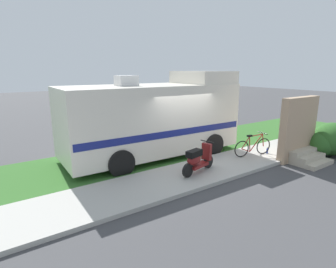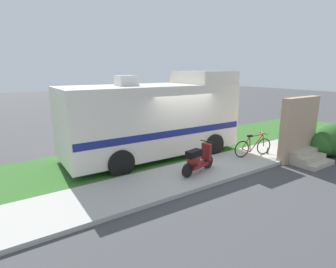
# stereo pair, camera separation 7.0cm
# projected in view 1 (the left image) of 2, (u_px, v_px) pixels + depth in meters

# --- Properties ---
(ground_plane) EXTENTS (80.00, 80.00, 0.00)m
(ground_plane) POSITION_uv_depth(u_px,v_px,m) (184.00, 162.00, 10.02)
(ground_plane) COLOR #424244
(sidewalk) EXTENTS (24.00, 2.00, 0.12)m
(sidewalk) POSITION_uv_depth(u_px,v_px,m) (206.00, 170.00, 9.05)
(sidewalk) COLOR #ADAAA3
(sidewalk) RESTS_ON ground
(grass_strip) EXTENTS (24.00, 3.40, 0.08)m
(grass_strip) POSITION_uv_depth(u_px,v_px,m) (162.00, 152.00, 11.21)
(grass_strip) COLOR #336628
(grass_strip) RESTS_ON ground
(motorhome_rv) EXTENTS (6.86, 2.82, 3.31)m
(motorhome_rv) POSITION_uv_depth(u_px,v_px,m) (154.00, 117.00, 10.38)
(motorhome_rv) COLOR silver
(motorhome_rv) RESTS_ON ground
(scooter) EXTENTS (1.53, 0.61, 0.97)m
(scooter) POSITION_uv_depth(u_px,v_px,m) (198.00, 159.00, 8.58)
(scooter) COLOR black
(scooter) RESTS_ON ground
(bicycle) EXTENTS (1.64, 0.56, 0.88)m
(bicycle) POSITION_uv_depth(u_px,v_px,m) (253.00, 146.00, 10.35)
(bicycle) COLOR black
(bicycle) RESTS_ON ground
(pickup_truck_near) EXTENTS (5.47, 2.40, 1.77)m
(pickup_truck_near) POSITION_uv_depth(u_px,v_px,m) (170.00, 110.00, 16.65)
(pickup_truck_near) COLOR #B7B29E
(pickup_truck_near) RESTS_ON ground
(porch_steps) EXTENTS (2.00, 1.26, 2.40)m
(porch_steps) POSITION_uv_depth(u_px,v_px,m) (300.00, 136.00, 10.05)
(porch_steps) COLOR #B2A893
(porch_steps) RESTS_ON ground
(bush_by_porch) EXTENTS (1.84, 1.38, 1.30)m
(bush_by_porch) POSITION_uv_depth(u_px,v_px,m) (331.00, 141.00, 10.69)
(bush_by_porch) COLOR #2D6026
(bush_by_porch) RESTS_ON ground
(bottle_green) EXTENTS (0.07, 0.07, 0.24)m
(bottle_green) POSITION_uv_depth(u_px,v_px,m) (267.00, 151.00, 10.70)
(bottle_green) COLOR navy
(bottle_green) RESTS_ON ground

